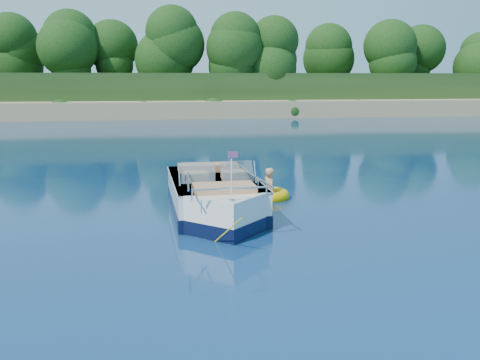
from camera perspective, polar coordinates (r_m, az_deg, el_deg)
The scene contains 6 objects.
ground at distance 13.73m, azimuth 10.05°, elevation -4.50°, with size 160.00×160.00×0.00m, color #091C3F.
shoreline at distance 76.45m, azimuth -5.59°, elevation 8.89°, with size 170.00×59.00×6.00m.
treeline at distance 53.74m, azimuth -4.21°, elevation 12.95°, with size 150.00×7.12×8.19m.
motorboat at distance 14.20m, azimuth -2.58°, elevation -2.12°, with size 2.42×6.37×2.12m.
tow_tube at distance 16.23m, azimuth 2.93°, elevation -1.61°, with size 1.51×1.51×0.36m.
boy at distance 16.23m, azimuth 3.05°, elevation -1.95°, with size 0.55×0.36×1.51m, color tan.
Camera 1 is at (-4.35, -12.51, 3.61)m, focal length 40.00 mm.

